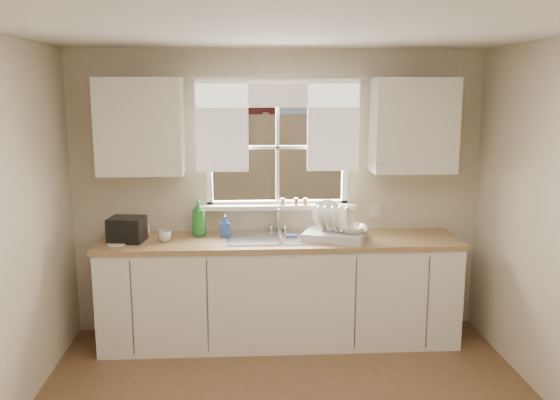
{
  "coord_description": "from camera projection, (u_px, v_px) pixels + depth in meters",
  "views": [
    {
      "loc": [
        -0.28,
        -3.16,
        2.17
      ],
      "look_at": [
        0.0,
        1.65,
        1.25
      ],
      "focal_mm": 38.0,
      "sensor_mm": 36.0,
      "label": 1
    }
  ],
  "objects": [
    {
      "name": "wall_outlet",
      "position": [
        375.0,
        210.0,
        5.32
      ],
      "size": [
        0.08,
        0.01,
        0.12
      ],
      "primitive_type": "cube",
      "color": "beige",
      "rests_on": "room_walls"
    },
    {
      "name": "soap_bottle_c",
      "position": [
        141.0,
        226.0,
        5.06
      ],
      "size": [
        0.19,
        0.19,
        0.19
      ],
      "primitive_type": "imported",
      "rotation": [
        0.0,
        0.0,
        -0.29
      ],
      "color": "beige",
      "rests_on": "countertop"
    },
    {
      "name": "cup",
      "position": [
        165.0,
        236.0,
        4.91
      ],
      "size": [
        0.14,
        0.14,
        0.09
      ],
      "primitive_type": "imported",
      "rotation": [
        0.0,
        0.0,
        -0.29
      ],
      "color": "silver",
      "rests_on": "countertop"
    },
    {
      "name": "room_walls",
      "position": [
        298.0,
        261.0,
        3.23
      ],
      "size": [
        3.62,
        4.02,
        2.5
      ],
      "color": "beige",
      "rests_on": "ground"
    },
    {
      "name": "countertop",
      "position": [
        280.0,
        241.0,
        5.0
      ],
      "size": [
        3.04,
        0.65,
        0.04
      ],
      "primitive_type": "cube",
      "color": "#A17D50",
      "rests_on": "base_cabinets"
    },
    {
      "name": "upper_cabinet_right",
      "position": [
        414.0,
        125.0,
        5.03
      ],
      "size": [
        0.7,
        0.33,
        0.8
      ],
      "primitive_type": "cube",
      "color": "white",
      "rests_on": "room_walls"
    },
    {
      "name": "soap_bottle_a",
      "position": [
        199.0,
        218.0,
        5.07
      ],
      "size": [
        0.16,
        0.16,
        0.32
      ],
      "primitive_type": "imported",
      "rotation": [
        0.0,
        0.0,
        -0.34
      ],
      "color": "#297D30",
      "rests_on": "countertop"
    },
    {
      "name": "backyard",
      "position": [
        290.0,
        17.0,
        11.16
      ],
      "size": [
        20.0,
        10.0,
        6.13
      ],
      "color": "#335421",
      "rests_on": "ground"
    },
    {
      "name": "upper_cabinet_left",
      "position": [
        140.0,
        126.0,
        4.9
      ],
      "size": [
        0.7,
        0.33,
        0.8
      ],
      "primitive_type": "cube",
      "color": "white",
      "rests_on": "room_walls"
    },
    {
      "name": "bowl",
      "position": [
        352.0,
        229.0,
        4.94
      ],
      "size": [
        0.24,
        0.24,
        0.06
      ],
      "primitive_type": "imported",
      "rotation": [
        0.0,
        0.0,
        -0.01
      ],
      "color": "white",
      "rests_on": "dish_rack"
    },
    {
      "name": "base_cabinets",
      "position": [
        280.0,
        292.0,
        5.09
      ],
      "size": [
        3.0,
        0.62,
        0.87
      ],
      "primitive_type": "cube",
      "color": "white",
      "rests_on": "ground"
    },
    {
      "name": "sill_jars",
      "position": [
        295.0,
        201.0,
        5.21
      ],
      "size": [
        0.24,
        0.04,
        0.06
      ],
      "color": "brown",
      "rests_on": "window"
    },
    {
      "name": "saucer",
      "position": [
        117.0,
        244.0,
        4.83
      ],
      "size": [
        0.16,
        0.16,
        0.01
      ],
      "primitive_type": "cylinder",
      "color": "white",
      "rests_on": "countertop"
    },
    {
      "name": "soap_bottle_b",
      "position": [
        225.0,
        226.0,
        5.07
      ],
      "size": [
        0.09,
        0.09,
        0.19
      ],
      "primitive_type": "imported",
      "rotation": [
        0.0,
        0.0,
        -0.09
      ],
      "color": "#2F4BB1",
      "rests_on": "countertop"
    },
    {
      "name": "window",
      "position": [
        278.0,
        166.0,
        5.21
      ],
      "size": [
        1.38,
        0.16,
        1.06
      ],
      "color": "white",
      "rests_on": "room_walls"
    },
    {
      "name": "black_appliance",
      "position": [
        127.0,
        229.0,
        4.9
      ],
      "size": [
        0.31,
        0.28,
        0.2
      ],
      "primitive_type": "cube",
      "rotation": [
        0.0,
        0.0,
        -0.14
      ],
      "color": "black",
      "rests_on": "countertop"
    },
    {
      "name": "sink",
      "position": [
        280.0,
        246.0,
        5.05
      ],
      "size": [
        0.88,
        0.52,
        0.4
      ],
      "color": "#B7B7BC",
      "rests_on": "countertop"
    },
    {
      "name": "dish_rack",
      "position": [
        335.0,
        231.0,
        4.99
      ],
      "size": [
        0.6,
        0.53,
        0.31
      ],
      "color": "silver",
      "rests_on": "countertop"
    },
    {
      "name": "ceiling",
      "position": [
        299.0,
        22.0,
        3.06
      ],
      "size": [
        3.6,
        4.0,
        0.02
      ],
      "primitive_type": "cube",
      "color": "silver",
      "rests_on": "room_walls"
    },
    {
      "name": "curtains",
      "position": [
        278.0,
        115.0,
        5.07
      ],
      "size": [
        1.5,
        0.03,
        0.81
      ],
      "color": "white",
      "rests_on": "room_walls"
    }
  ]
}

